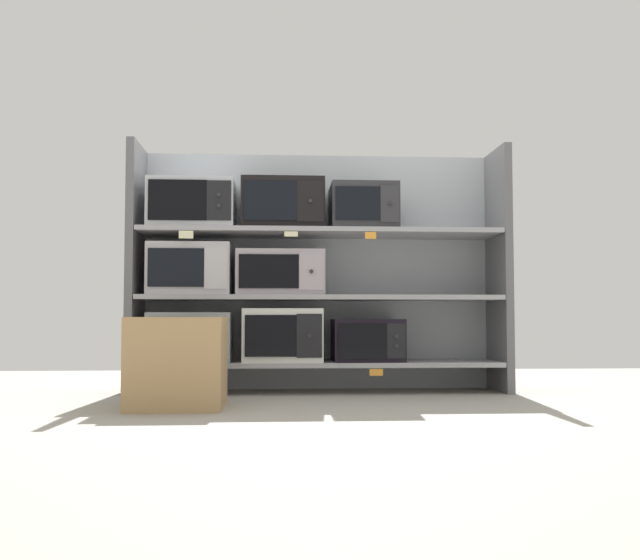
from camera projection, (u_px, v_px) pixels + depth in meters
The scene contains 21 objects.
ground at pixel (332, 415), 3.56m from camera, with size 6.29×6.00×0.02m, color gray.
back_panel at pixel (318, 271), 4.84m from camera, with size 2.49×0.04×1.58m, color #9EA3A8.
upright_left at pixel (136, 268), 4.53m from camera, with size 0.05×0.44×1.58m, color #5B5B5E.
upright_right at pixel (499, 270), 4.67m from camera, with size 0.05×0.44×1.58m, color #5B5B5E.
shelf_0 at pixel (320, 364), 4.57m from camera, with size 2.29×0.44×0.03m, color #99999E.
microwave_0 at pixel (190, 337), 4.52m from camera, with size 0.52×0.34×0.31m.
microwave_1 at pixel (282, 335), 4.56m from camera, with size 0.50×0.43×0.34m.
microwave_2 at pixel (367, 340), 4.59m from camera, with size 0.44×0.40×0.27m.
price_tag_0 at pixel (186, 373), 4.29m from camera, with size 0.06×0.00×0.04m, color orange.
price_tag_1 at pixel (376, 372), 4.36m from camera, with size 0.08×0.00×0.04m, color orange.
shelf_1 at pixel (320, 298), 4.59m from camera, with size 2.29×0.44×0.03m, color #99999E.
microwave_3 at pixel (191, 270), 4.54m from camera, with size 0.52×0.38×0.33m.
microwave_4 at pixel (280, 273), 4.58m from camera, with size 0.56×0.39×0.28m.
shelf_2 at pixel (320, 233), 4.61m from camera, with size 2.29×0.44×0.03m, color #99999E.
microwave_5 at pixel (193, 206), 4.57m from camera, with size 0.54×0.44×0.31m.
microwave_6 at pixel (283, 205), 4.60m from camera, with size 0.52×0.37×0.32m.
microwave_7 at pixel (363, 208), 4.63m from camera, with size 0.42×0.42×0.29m.
price_tag_2 at pixel (186, 235), 4.33m from camera, with size 0.09×0.00×0.05m, color beige.
price_tag_3 at pixel (291, 234), 4.37m from camera, with size 0.08×0.00×0.03m, color beige.
price_tag_4 at pixel (371, 235), 4.40m from camera, with size 0.07×0.00×0.04m, color orange.
shipping_carton at pixel (178, 362), 3.78m from camera, with size 0.49×0.49×0.48m, color tan.
Camera 1 is at (-0.27, -4.58, 0.47)m, focal length 40.11 mm.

